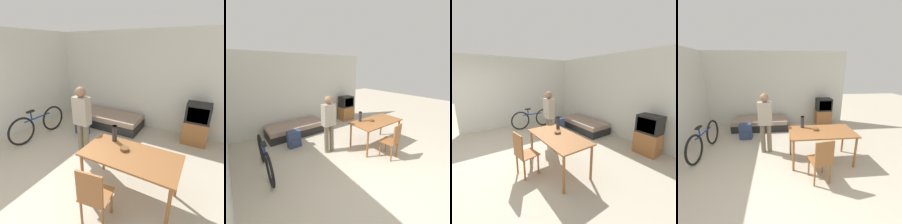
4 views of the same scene
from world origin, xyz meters
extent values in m
plane|color=#B2A893|center=(0.00, 0.00, 0.00)|extent=(20.00, 20.00, 0.00)
cube|color=silver|center=(0.00, 3.95, 1.35)|extent=(5.68, 0.06, 2.70)
cube|color=silver|center=(-2.37, 1.96, 1.35)|extent=(0.06, 4.92, 2.70)
cube|color=black|center=(-0.39, 3.42, 0.12)|extent=(1.93, 0.84, 0.24)
cube|color=gray|center=(-0.39, 3.42, 0.31)|extent=(1.87, 0.82, 0.14)
cube|color=brown|center=(1.96, 3.56, 0.29)|extent=(0.57, 0.42, 0.58)
cube|color=black|center=(1.96, 3.56, 0.80)|extent=(0.54, 0.42, 0.46)
cube|color=black|center=(1.96, 3.35, 0.80)|extent=(0.44, 0.01, 0.36)
cube|color=brown|center=(1.20, 1.28, 0.75)|extent=(1.48, 0.76, 0.03)
cylinder|color=brown|center=(0.53, 0.97, 0.37)|extent=(0.05, 0.05, 0.73)
cylinder|color=brown|center=(1.88, 0.97, 0.37)|extent=(0.05, 0.05, 0.73)
cylinder|color=brown|center=(0.53, 1.60, 0.37)|extent=(0.05, 0.05, 0.73)
cylinder|color=brown|center=(1.88, 1.60, 0.37)|extent=(0.05, 0.05, 0.73)
cube|color=brown|center=(1.00, 0.67, 0.44)|extent=(0.44, 0.44, 0.02)
cube|color=brown|center=(1.02, 0.49, 0.69)|extent=(0.36, 0.08, 0.48)
cylinder|color=brown|center=(1.13, 0.84, 0.21)|extent=(0.04, 0.04, 0.43)
cylinder|color=brown|center=(0.82, 0.80, 0.21)|extent=(0.04, 0.04, 0.43)
cylinder|color=brown|center=(1.17, 0.54, 0.21)|extent=(0.04, 0.04, 0.43)
cylinder|color=brown|center=(0.87, 0.49, 0.21)|extent=(0.04, 0.04, 0.43)
torus|color=black|center=(-1.66, 2.41, 0.35)|extent=(0.07, 0.70, 0.70)
torus|color=black|center=(-1.69, 1.45, 0.35)|extent=(0.07, 0.70, 0.70)
cylinder|color=navy|center=(-1.68, 1.93, 0.54)|extent=(0.06, 0.75, 0.04)
cylinder|color=navy|center=(-1.68, 1.75, 0.64)|extent=(0.04, 0.04, 0.20)
cube|color=black|center=(-1.68, 1.75, 0.76)|extent=(0.09, 0.20, 0.04)
cylinder|color=#6B604C|center=(-0.17, 1.79, 0.39)|extent=(0.12, 0.12, 0.77)
cylinder|color=#6B604C|center=(-0.01, 1.79, 0.39)|extent=(0.12, 0.12, 0.77)
cube|color=#9E9384|center=(-0.09, 1.79, 1.06)|extent=(0.34, 0.20, 0.58)
sphere|color=#846047|center=(-0.09, 1.79, 1.45)|extent=(0.21, 0.21, 0.21)
cylinder|color=#2D2D33|center=(0.80, 1.54, 0.90)|extent=(0.09, 0.09, 0.28)
cylinder|color=black|center=(0.80, 1.54, 1.03)|extent=(0.09, 0.09, 0.03)
cylinder|color=brown|center=(1.08, 1.35, 0.78)|extent=(0.14, 0.14, 0.05)
cube|color=navy|center=(-0.77, 2.60, 0.25)|extent=(0.37, 0.20, 0.50)
cube|color=navy|center=(-0.77, 2.49, 0.17)|extent=(0.26, 0.03, 0.17)
camera|label=1|loc=(2.05, -0.79, 2.30)|focal=28.00mm
camera|label=2|loc=(-2.09, -1.29, 2.25)|focal=24.00mm
camera|label=3|loc=(3.69, -0.28, 1.97)|focal=24.00mm
camera|label=4|loc=(0.20, -1.76, 2.16)|focal=24.00mm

